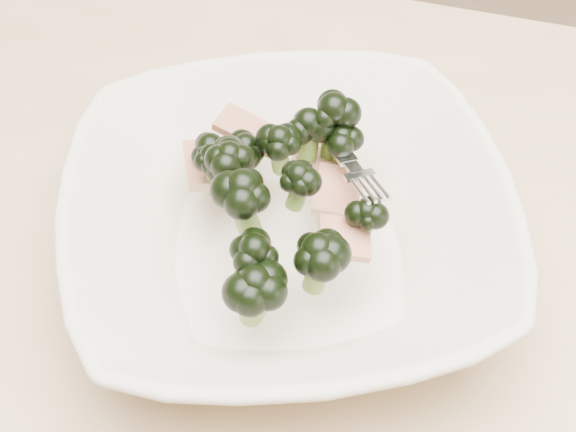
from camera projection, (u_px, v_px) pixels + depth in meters
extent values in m
cube|color=tan|center=(414.00, 347.00, 0.57)|extent=(1.20, 0.80, 0.04)
cylinder|color=tan|center=(60.00, 198.00, 1.18)|extent=(0.06, 0.06, 0.71)
imported|color=beige|center=(288.00, 227.00, 0.57)|extent=(0.42, 0.42, 0.08)
cylinder|color=#506E24|center=(229.00, 180.00, 0.58)|extent=(0.02, 0.02, 0.04)
ellipsoid|color=black|center=(227.00, 158.00, 0.56)|extent=(0.04, 0.04, 0.03)
cylinder|color=#506E24|center=(318.00, 271.00, 0.52)|extent=(0.02, 0.02, 0.03)
ellipsoid|color=black|center=(318.00, 250.00, 0.51)|extent=(0.04, 0.04, 0.03)
cylinder|color=#506E24|center=(308.00, 149.00, 0.61)|extent=(0.02, 0.02, 0.04)
ellipsoid|color=black|center=(308.00, 123.00, 0.59)|extent=(0.04, 0.04, 0.03)
cylinder|color=#506E24|center=(332.00, 139.00, 0.60)|extent=(0.02, 0.02, 0.05)
ellipsoid|color=black|center=(334.00, 108.00, 0.58)|extent=(0.04, 0.04, 0.03)
cylinder|color=#506E24|center=(256.00, 307.00, 0.52)|extent=(0.03, 0.02, 0.04)
ellipsoid|color=black|center=(255.00, 283.00, 0.50)|extent=(0.04, 0.04, 0.03)
cylinder|color=#506E24|center=(365.00, 228.00, 0.55)|extent=(0.02, 0.02, 0.03)
ellipsoid|color=black|center=(367.00, 212.00, 0.53)|extent=(0.03, 0.03, 0.02)
cylinder|color=#506E24|center=(246.00, 165.00, 0.60)|extent=(0.02, 0.02, 0.03)
ellipsoid|color=black|center=(245.00, 146.00, 0.58)|extent=(0.03, 0.03, 0.03)
cylinder|color=#506E24|center=(256.00, 269.00, 0.52)|extent=(0.02, 0.02, 0.03)
ellipsoid|color=black|center=(255.00, 250.00, 0.51)|extent=(0.04, 0.04, 0.03)
cylinder|color=#506E24|center=(245.00, 215.00, 0.53)|extent=(0.02, 0.02, 0.04)
ellipsoid|color=black|center=(243.00, 187.00, 0.51)|extent=(0.04, 0.04, 0.03)
cylinder|color=#506E24|center=(231.00, 181.00, 0.56)|extent=(0.01, 0.01, 0.04)
ellipsoid|color=black|center=(230.00, 155.00, 0.54)|extent=(0.03, 0.03, 0.03)
cylinder|color=#506E24|center=(341.00, 156.00, 0.60)|extent=(0.01, 0.02, 0.03)
ellipsoid|color=black|center=(342.00, 136.00, 0.59)|extent=(0.03, 0.03, 0.02)
cylinder|color=#506E24|center=(212.00, 167.00, 0.60)|extent=(0.02, 0.02, 0.03)
ellipsoid|color=black|center=(210.00, 147.00, 0.59)|extent=(0.04, 0.04, 0.03)
cylinder|color=#506E24|center=(298.00, 193.00, 0.54)|extent=(0.02, 0.02, 0.03)
ellipsoid|color=black|center=(299.00, 175.00, 0.52)|extent=(0.03, 0.03, 0.02)
cylinder|color=#506E24|center=(279.00, 158.00, 0.58)|extent=(0.02, 0.02, 0.03)
ellipsoid|color=black|center=(279.00, 139.00, 0.57)|extent=(0.03, 0.03, 0.03)
cylinder|color=#506E24|center=(213.00, 178.00, 0.58)|extent=(0.02, 0.02, 0.04)
ellipsoid|color=black|center=(211.00, 155.00, 0.56)|extent=(0.03, 0.03, 0.02)
cube|color=maroon|center=(222.00, 169.00, 0.61)|extent=(0.05, 0.04, 0.02)
cube|color=maroon|center=(319.00, 160.00, 0.62)|extent=(0.04, 0.03, 0.02)
cube|color=maroon|center=(338.00, 191.00, 0.59)|extent=(0.04, 0.05, 0.01)
cube|color=maroon|center=(251.00, 131.00, 0.61)|extent=(0.06, 0.03, 0.02)
cube|color=maroon|center=(344.00, 238.00, 0.54)|extent=(0.04, 0.04, 0.02)
cube|color=maroon|center=(203.00, 164.00, 0.59)|extent=(0.05, 0.06, 0.01)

